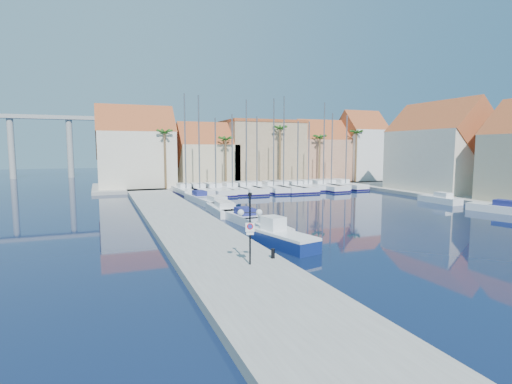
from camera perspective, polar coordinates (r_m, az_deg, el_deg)
ground at (r=28.04m, az=13.72°, el=-8.06°), size 260.00×260.00×0.00m
quay_west at (r=36.87m, az=-10.56°, el=-4.16°), size 6.00×77.00×0.50m
shore_north at (r=75.02m, az=-1.29°, el=1.20°), size 54.00×16.00×0.50m
shore_east at (r=60.88m, az=30.47°, el=-0.84°), size 12.00×60.00×0.50m
lamp_post at (r=21.64m, az=-0.86°, el=-3.67°), size 1.30×0.68×3.98m
bollard at (r=23.40m, az=2.44°, el=-8.77°), size 0.22×0.22×0.56m
fishing_boat at (r=28.09m, az=3.71°, el=-6.47°), size 3.15×5.98×1.99m
motorboat_west_0 at (r=32.48m, az=1.74°, el=-5.00°), size 1.95×6.02×1.40m
motorboat_west_1 at (r=37.31m, az=-1.93°, el=-3.53°), size 2.47×6.08×1.40m
motorboat_west_2 at (r=41.98m, az=-4.76°, el=-2.45°), size 2.43×6.85×1.40m
motorboat_west_3 at (r=46.80m, az=-5.83°, el=-1.57°), size 2.84×7.21×1.40m
motorboat_west_4 at (r=52.71m, az=-8.24°, el=-0.72°), size 2.45×6.41×1.40m
motorboat_east_0 at (r=50.07m, az=31.54°, el=-1.95°), size 3.59×6.51×1.40m
motorboat_east_1 at (r=55.25m, az=24.81°, el=-0.92°), size 1.94×5.58×1.40m
sailboat_0 at (r=60.38m, az=-10.08°, el=0.25°), size 2.77×9.18×14.75m
sailboat_1 at (r=60.17m, az=-8.14°, el=0.24°), size 3.04×10.16×14.51m
sailboat_2 at (r=60.59m, az=-5.96°, el=0.26°), size 3.71×11.15×11.33m
sailboat_3 at (r=61.53m, az=-3.54°, el=0.39°), size 2.79×9.99×11.97m
sailboat_4 at (r=62.26m, az=-1.60°, el=0.47°), size 3.39×11.72×14.19m
sailboat_5 at (r=63.50m, az=-0.04°, el=0.59°), size 2.46×9.18×11.78m
sailboat_6 at (r=63.65m, az=2.33°, el=0.61°), size 3.66×10.92×14.51m
sailboat_7 at (r=64.47m, az=3.66°, el=0.66°), size 3.80×11.83×14.95m
sailboat_8 at (r=65.02m, az=5.68°, el=0.67°), size 2.83×10.70×11.13m
sailboat_9 at (r=66.79m, az=7.27°, el=0.82°), size 2.42×8.61×11.20m
sailboat_10 at (r=67.40m, az=9.25°, el=0.83°), size 3.75×11.87×14.24m
sailboat_11 at (r=68.81m, az=10.46°, el=0.93°), size 3.05×9.79×12.65m
sailboat_12 at (r=69.99m, az=12.36°, el=0.97°), size 3.43×10.17×12.37m
building_0 at (r=69.38m, az=-16.78°, el=5.72°), size 12.30×9.00×13.50m
building_1 at (r=71.41m, az=-7.08°, el=4.95°), size 10.30×8.00×11.00m
building_2 at (r=75.82m, az=0.84°, el=5.80°), size 14.20×10.20×11.50m
building_3 at (r=80.28m, az=9.10°, el=5.46°), size 10.30×8.00×12.00m
building_4 at (r=84.39m, az=14.76°, el=6.12°), size 8.30×8.00×14.00m
building_6 at (r=66.42m, az=24.64°, el=5.40°), size 9.00×14.30×13.50m
palm_0 at (r=64.92m, az=-12.93°, el=8.06°), size 2.60×2.60×10.15m
palm_1 at (r=67.13m, az=-4.37°, el=7.33°), size 2.60×2.60×9.15m
palm_2 at (r=70.79m, az=3.47°, el=8.80°), size 2.60×2.60×11.15m
palm_3 at (r=74.46m, az=9.10°, el=7.52°), size 2.60×2.60×9.65m
palm_4 at (r=78.85m, az=14.17°, el=8.02°), size 2.60×2.60×10.65m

